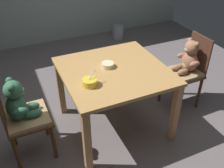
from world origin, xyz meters
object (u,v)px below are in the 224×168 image
object	(u,v)px
teddy_chair_near_left	(20,109)
porridge_bowl_yellow_near_left	(90,82)
teddy_chair_near_right	(187,64)
porridge_bowl_cream_center	(108,65)
dining_table	(114,79)
metal_pail	(118,32)

from	to	relation	value
teddy_chair_near_left	porridge_bowl_yellow_near_left	world-z (taller)	teddy_chair_near_left
teddy_chair_near_right	porridge_bowl_cream_center	size ratio (longest dim) A/B	7.00
teddy_chair_near_left	teddy_chair_near_right	xyz separation A→B (m)	(1.89, 0.04, -0.00)
dining_table	metal_pail	world-z (taller)	dining_table
teddy_chair_near_left	porridge_bowl_cream_center	xyz separation A→B (m)	(0.90, 0.10, 0.19)
teddy_chair_near_right	porridge_bowl_cream_center	distance (m)	1.00
teddy_chair_near_right	porridge_bowl_yellow_near_left	world-z (taller)	teddy_chair_near_right
dining_table	metal_pail	bearing A→B (deg)	63.58
teddy_chair_near_right	porridge_bowl_cream_center	world-z (taller)	teddy_chair_near_right
teddy_chair_near_right	porridge_bowl_cream_center	xyz separation A→B (m)	(-0.98, 0.06, 0.19)
dining_table	porridge_bowl_cream_center	bearing A→B (deg)	117.40
teddy_chair_near_right	porridge_bowl_yellow_near_left	xyz separation A→B (m)	(-1.26, -0.17, 0.20)
teddy_chair_near_right	teddy_chair_near_left	bearing A→B (deg)	0.59
teddy_chair_near_left	porridge_bowl_cream_center	size ratio (longest dim) A/B	6.88
teddy_chair_near_left	teddy_chair_near_right	bearing A→B (deg)	0.12
porridge_bowl_cream_center	metal_pail	xyz separation A→B (m)	(1.11, 2.08, -0.64)
teddy_chair_near_right	metal_pail	world-z (taller)	teddy_chair_near_right
dining_table	porridge_bowl_yellow_near_left	world-z (taller)	porridge_bowl_yellow_near_left
teddy_chair_near_left	metal_pail	bearing A→B (deg)	46.15
teddy_chair_near_right	porridge_bowl_cream_center	bearing A→B (deg)	-4.15
dining_table	teddy_chair_near_left	bearing A→B (deg)	-178.21
teddy_chair_near_right	dining_table	bearing A→B (deg)	0.08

